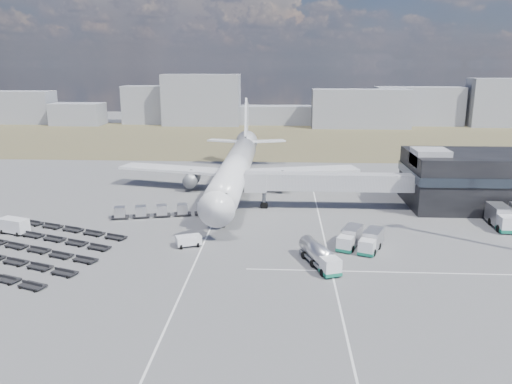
{
  "coord_description": "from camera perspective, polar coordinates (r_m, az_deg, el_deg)",
  "views": [
    {
      "loc": [
        9.58,
        -67.87,
        25.68
      ],
      "look_at": [
        4.91,
        16.63,
        4.0
      ],
      "focal_mm": 35.0,
      "sensor_mm": 36.0,
      "label": 1
    }
  ],
  "objects": [
    {
      "name": "ground",
      "position": [
        73.2,
        -4.59,
        -6.22
      ],
      "size": [
        420.0,
        420.0,
        0.0
      ],
      "primitive_type": "plane",
      "color": "#565659",
      "rests_on": "ground"
    },
    {
      "name": "grass_strip",
      "position": [
        179.97,
        0.08,
        6.17
      ],
      "size": [
        420.0,
        90.0,
        0.01
      ],
      "primitive_type": "cube",
      "color": "brown",
      "rests_on": "ground"
    },
    {
      "name": "lane_markings",
      "position": [
        75.38,
        3.13,
        -5.57
      ],
      "size": [
        47.12,
        110.0,
        0.01
      ],
      "color": "silver",
      "rests_on": "ground"
    },
    {
      "name": "terminal",
      "position": [
        101.53,
        25.19,
        1.38
      ],
      "size": [
        30.4,
        16.4,
        11.0
      ],
      "color": "black",
      "rests_on": "ground"
    },
    {
      "name": "jet_bridge",
      "position": [
        90.89,
        7.07,
        1.14
      ],
      "size": [
        30.3,
        3.8,
        7.05
      ],
      "color": "#939399",
      "rests_on": "ground"
    },
    {
      "name": "airliner",
      "position": [
        102.74,
        -2.25,
        2.91
      ],
      "size": [
        51.59,
        64.53,
        17.62
      ],
      "color": "silver",
      "rests_on": "ground"
    },
    {
      "name": "skyline",
      "position": [
        219.44,
        3.91,
        9.83
      ],
      "size": [
        308.33,
        23.53,
        22.59
      ],
      "color": "gray",
      "rests_on": "ground"
    },
    {
      "name": "fuel_tanker",
      "position": [
        66.26,
        7.26,
        -7.21
      ],
      "size": [
        5.22,
        9.14,
        2.88
      ],
      "rotation": [
        0.0,
        0.0,
        0.36
      ],
      "color": "silver",
      "rests_on": "ground"
    },
    {
      "name": "pushback_tug",
      "position": [
        73.46,
        -7.72,
        -5.58
      ],
      "size": [
        4.03,
        3.22,
        1.57
      ],
      "primitive_type": "cube",
      "rotation": [
        0.0,
        0.0,
        0.4
      ],
      "color": "silver",
      "rests_on": "ground"
    },
    {
      "name": "utility_van",
      "position": [
        86.7,
        -25.92,
        -3.52
      ],
      "size": [
        5.02,
        3.46,
        2.43
      ],
      "primitive_type": "cube",
      "rotation": [
        0.0,
        0.0,
        -0.33
      ],
      "color": "silver",
      "rests_on": "ground"
    },
    {
      "name": "catering_truck",
      "position": [
        107.43,
        3.82,
        1.32
      ],
      "size": [
        4.6,
        6.79,
        2.89
      ],
      "rotation": [
        0.0,
        0.0,
        0.35
      ],
      "color": "silver",
      "rests_on": "ground"
    },
    {
      "name": "service_trucks_near",
      "position": [
        73.28,
        11.84,
        -5.31
      ],
      "size": [
        7.41,
        7.94,
        2.55
      ],
      "rotation": [
        0.0,
        0.0,
        -0.42
      ],
      "color": "silver",
      "rests_on": "ground"
    },
    {
      "name": "uld_row",
      "position": [
        88.03,
        -9.56,
        -2.04
      ],
      "size": [
        20.45,
        6.49,
        1.87
      ],
      "rotation": [
        0.0,
        0.0,
        0.23
      ],
      "color": "black",
      "rests_on": "ground"
    },
    {
      "name": "baggage_dollies",
      "position": [
        79.92,
        -25.91,
        -5.59
      ],
      "size": [
        32.71,
        27.89,
        0.77
      ],
      "rotation": [
        0.0,
        0.0,
        -0.36
      ],
      "color": "black",
      "rests_on": "ground"
    }
  ]
}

